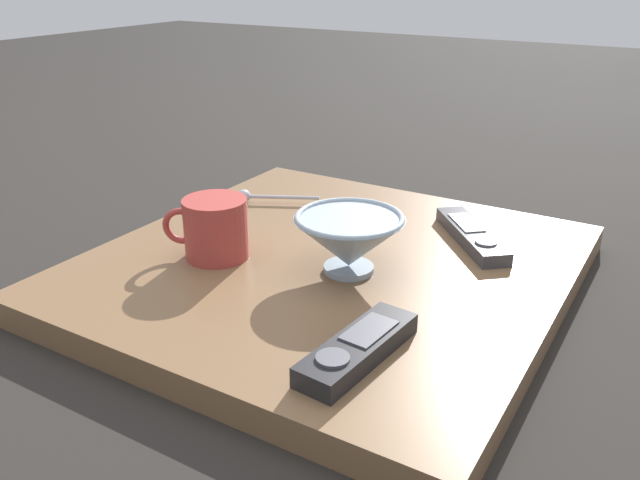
% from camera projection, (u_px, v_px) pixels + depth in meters
% --- Properties ---
extents(ground_plane, '(6.00, 6.00, 0.00)m').
position_uv_depth(ground_plane, '(329.00, 282.00, 0.91)').
color(ground_plane, black).
extents(table, '(0.63, 0.60, 0.04)m').
position_uv_depth(table, '(329.00, 270.00, 0.90)').
color(table, brown).
rests_on(table, ground).
extents(cereal_bowl, '(0.14, 0.14, 0.08)m').
position_uv_depth(cereal_bowl, '(349.00, 240.00, 0.84)').
color(cereal_bowl, '#8C9EAD').
rests_on(cereal_bowl, table).
extents(coffee_mug, '(0.09, 0.11, 0.08)m').
position_uv_depth(coffee_mug, '(215.00, 228.00, 0.89)').
color(coffee_mug, '#A53833').
rests_on(coffee_mug, table).
extents(teaspoon, '(0.07, 0.13, 0.02)m').
position_uv_depth(teaspoon, '(254.00, 197.00, 1.09)').
color(teaspoon, '#A3A5B2').
rests_on(teaspoon, table).
extents(tv_remote_near, '(0.17, 0.15, 0.02)m').
position_uv_depth(tv_remote_near, '(472.00, 235.00, 0.95)').
color(tv_remote_near, '#38383D').
rests_on(tv_remote_near, table).
extents(tv_remote_far, '(0.17, 0.06, 0.03)m').
position_uv_depth(tv_remote_far, '(358.00, 348.00, 0.67)').
color(tv_remote_far, black).
rests_on(tv_remote_far, table).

